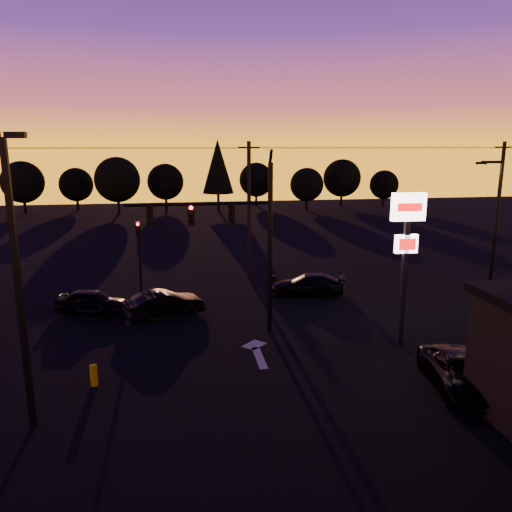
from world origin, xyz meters
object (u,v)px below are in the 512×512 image
(pylon_sign, at_px, (407,237))
(car_mid, at_px, (164,304))
(secondary_signal, at_px, (139,246))
(suv_parked, at_px, (461,373))
(streetlight, at_px, (494,229))
(car_right, at_px, (308,285))
(parking_lot_light, at_px, (16,266))
(traffic_signal_mast, at_px, (236,231))
(bollard, at_px, (94,375))
(car_left, at_px, (92,302))

(pylon_sign, relative_size, car_mid, 1.65)
(secondary_signal, xyz_separation_m, suv_parked, (12.34, -14.33, -2.24))
(streetlight, distance_m, car_right, 10.57)
(parking_lot_light, bearing_deg, streetlight, 21.65)
(secondary_signal, xyz_separation_m, streetlight, (18.91, -5.99, 1.56))
(car_mid, height_order, suv_parked, car_mid)
(traffic_signal_mast, distance_m, secondary_signal, 9.19)
(pylon_sign, xyz_separation_m, streetlight, (6.91, 4.00, -0.49))
(bollard, xyz_separation_m, car_left, (-1.34, 8.49, 0.23))
(bollard, xyz_separation_m, suv_parked, (13.34, -2.41, 0.21))
(streetlight, xyz_separation_m, car_left, (-21.25, 2.55, -3.78))
(bollard, xyz_separation_m, car_mid, (2.46, 7.37, 0.27))
(traffic_signal_mast, relative_size, pylon_sign, 1.26)
(suv_parked, bearing_deg, parking_lot_light, -169.72)
(pylon_sign, bearing_deg, traffic_signal_mast, 160.64)
(secondary_signal, distance_m, car_right, 10.32)
(traffic_signal_mast, xyz_separation_m, parking_lot_light, (-7.40, -6.99, 0.33))
(car_mid, bearing_deg, parking_lot_light, 137.78)
(secondary_signal, distance_m, suv_parked, 19.05)
(bollard, height_order, car_left, car_left)
(car_left, distance_m, car_mid, 3.96)
(parking_lot_light, height_order, streetlight, parking_lot_light)
(secondary_signal, height_order, car_mid, secondary_signal)
(secondary_signal, xyz_separation_m, car_left, (-2.34, -3.44, -2.22))
(traffic_signal_mast, xyz_separation_m, secondary_signal, (-4.90, 7.49, -2.07))
(streetlight, relative_size, bollard, 9.74)
(secondary_signal, relative_size, bollard, 5.29)
(parking_lot_light, xyz_separation_m, streetlight, (21.41, 8.50, -0.85))
(streetlight, relative_size, car_left, 2.12)
(secondary_signal, bearing_deg, parking_lot_light, -99.79)
(parking_lot_light, xyz_separation_m, car_mid, (3.96, 9.93, -4.59))
(parking_lot_light, relative_size, bollard, 11.13)
(bollard, bearing_deg, pylon_sign, 8.49)
(car_mid, bearing_deg, pylon_sign, -137.71)
(pylon_sign, distance_m, car_mid, 12.59)
(bollard, bearing_deg, streetlight, 16.62)
(car_left, height_order, car_mid, car_mid)
(traffic_signal_mast, relative_size, suv_parked, 1.91)
(car_right, bearing_deg, car_mid, -59.45)
(traffic_signal_mast, bearing_deg, pylon_sign, -19.36)
(traffic_signal_mast, relative_size, secondary_signal, 1.97)
(car_right, bearing_deg, suv_parked, 25.41)
(car_right, bearing_deg, secondary_signal, -87.83)
(pylon_sign, relative_size, suv_parked, 1.51)
(streetlight, bearing_deg, car_mid, 175.33)
(traffic_signal_mast, height_order, bollard, traffic_signal_mast)
(bollard, distance_m, car_right, 14.67)
(parking_lot_light, xyz_separation_m, car_left, (0.16, 11.05, -4.63))
(car_left, bearing_deg, traffic_signal_mast, -103.52)
(parking_lot_light, distance_m, streetlight, 23.05)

